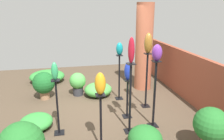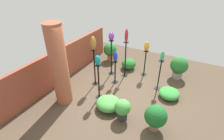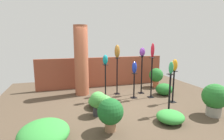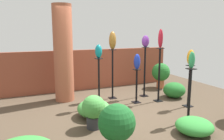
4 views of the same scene
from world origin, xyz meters
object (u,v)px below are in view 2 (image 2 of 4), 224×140
(potted_plant_walkway_edge, at_px, (179,66))
(potted_plant_mid_left, at_px, (110,50))
(pedestal_ruby, at_px, (125,61))
(art_vase_teal, at_px, (98,60))
(brick_pillar, at_px, (59,66))
(potted_plant_front_right, at_px, (123,109))
(art_vase_bronze, at_px, (93,43))
(art_vase_violet, at_px, (111,36))
(art_vase_amber, at_px, (147,46))
(pedestal_jade, at_px, (159,76))
(pedestal_amber, at_px, (145,64))
(art_vase_cobalt, at_px, (115,56))
(pedestal_bronze, at_px, (95,69))
(potted_plant_mid_right, at_px, (156,117))
(pedestal_teal, at_px, (99,83))
(pedestal_cobalt, at_px, (115,73))
(pedestal_violet, at_px, (111,59))
(art_vase_jade, at_px, (162,56))

(potted_plant_walkway_edge, bearing_deg, potted_plant_mid_left, 89.30)
(pedestal_ruby, distance_m, art_vase_teal, 1.81)
(brick_pillar, height_order, potted_plant_front_right, brick_pillar)
(pedestal_ruby, height_order, potted_plant_mid_left, pedestal_ruby)
(brick_pillar, height_order, art_vase_bronze, brick_pillar)
(art_vase_violet, bearing_deg, art_vase_amber, -65.42)
(potted_plant_front_right, bearing_deg, art_vase_violet, 35.75)
(pedestal_jade, xyz_separation_m, potted_plant_front_right, (-1.92, 0.49, -0.14))
(pedestal_amber, bearing_deg, art_vase_cobalt, 143.80)
(art_vase_amber, relative_size, potted_plant_front_right, 0.58)
(brick_pillar, relative_size, pedestal_bronze, 1.86)
(pedestal_bronze, bearing_deg, pedestal_jade, -69.15)
(art_vase_violet, distance_m, potted_plant_mid_right, 3.30)
(brick_pillar, relative_size, art_vase_bronze, 5.27)
(pedestal_teal, bearing_deg, pedestal_jade, -48.24)
(potted_plant_walkway_edge, bearing_deg, art_vase_violet, 111.82)
(brick_pillar, xyz_separation_m, pedestal_bronze, (1.28, -0.37, -0.65))
(pedestal_jade, xyz_separation_m, potted_plant_mid_left, (1.13, 2.58, -0.01))
(brick_pillar, distance_m, potted_plant_mid_left, 3.32)
(pedestal_bronze, bearing_deg, pedestal_cobalt, -54.81)
(pedestal_jade, xyz_separation_m, art_vase_teal, (-1.41, 1.58, 0.88))
(art_vase_teal, bearing_deg, brick_pillar, 126.39)
(pedestal_teal, distance_m, pedestal_cobalt, 1.05)
(pedestal_bronze, xyz_separation_m, potted_plant_front_right, (-1.10, -1.64, -0.26))
(brick_pillar, distance_m, art_vase_cobalt, 1.97)
(pedestal_teal, relative_size, pedestal_cobalt, 1.37)
(potted_plant_front_right, bearing_deg, potted_plant_mid_left, 34.39)
(pedestal_violet, xyz_separation_m, art_vase_cobalt, (-0.51, -0.43, 0.44))
(brick_pillar, distance_m, art_vase_bronze, 1.37)
(pedestal_cobalt, xyz_separation_m, pedestal_amber, (1.06, -0.77, 0.07))
(art_vase_amber, height_order, potted_plant_mid_right, art_vase_amber)
(pedestal_violet, relative_size, art_vase_violet, 4.39)
(pedestal_cobalt, bearing_deg, art_vase_violet, 40.57)
(art_vase_bronze, bearing_deg, brick_pillar, 164.03)
(art_vase_jade, bearing_deg, pedestal_cobalt, 104.11)
(art_vase_teal, relative_size, art_vase_amber, 0.86)
(potted_plant_mid_left, distance_m, potted_plant_mid_right, 4.23)
(brick_pillar, xyz_separation_m, pedestal_ruby, (2.32, -1.09, -0.62))
(art_vase_amber, bearing_deg, pedestal_cobalt, 143.80)
(brick_pillar, xyz_separation_m, pedestal_violet, (2.21, -0.54, -0.62))
(pedestal_jade, distance_m, art_vase_teal, 2.30)
(pedestal_bronze, xyz_separation_m, pedestal_ruby, (1.04, -0.73, 0.03))
(pedestal_cobalt, bearing_deg, art_vase_amber, -36.20)
(pedestal_bronze, xyz_separation_m, art_vase_amber, (1.49, -1.38, 0.61))
(pedestal_cobalt, bearing_deg, pedestal_violet, 40.57)
(art_vase_jade, height_order, potted_plant_front_right, art_vase_jade)
(brick_pillar, distance_m, pedestal_ruby, 2.64)
(pedestal_ruby, xyz_separation_m, potted_plant_mid_right, (-2.07, -1.83, -0.22))
(potted_plant_front_right, height_order, potted_plant_walkway_edge, potted_plant_walkway_edge)
(pedestal_violet, distance_m, art_vase_jade, 2.06)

